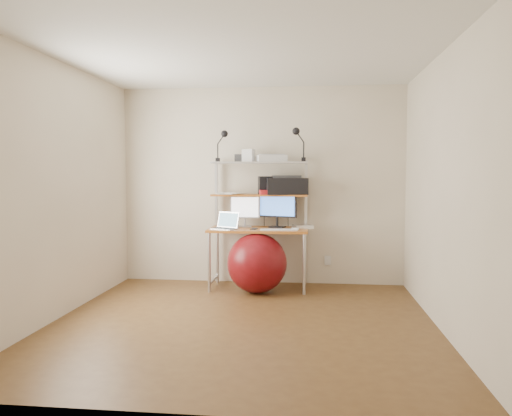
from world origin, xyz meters
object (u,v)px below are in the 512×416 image
(monitor_black, at_px, (277,207))
(monitor_silver, at_px, (245,209))
(printer, at_px, (286,185))
(exercise_ball, at_px, (257,263))
(laptop, at_px, (226,225))

(monitor_black, bearing_deg, monitor_silver, -165.07)
(monitor_silver, height_order, printer, printer)
(exercise_ball, bearing_deg, monitor_silver, 117.18)
(printer, height_order, exercise_ball, printer)
(monitor_black, bearing_deg, laptop, -140.73)
(laptop, distance_m, exercise_ball, 0.59)
(laptop, distance_m, printer, 0.89)
(printer, bearing_deg, monitor_silver, 167.09)
(monitor_black, xyz_separation_m, exercise_ball, (-0.21, -0.35, -0.64))
(monitor_black, bearing_deg, exercise_ball, -103.45)
(laptop, height_order, printer, printer)
(monitor_silver, distance_m, exercise_ball, 0.74)
(monitor_silver, xyz_separation_m, printer, (0.52, -0.02, 0.30))
(monitor_silver, bearing_deg, exercise_ball, -70.50)
(laptop, xyz_separation_m, printer, (0.71, 0.23, 0.48))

